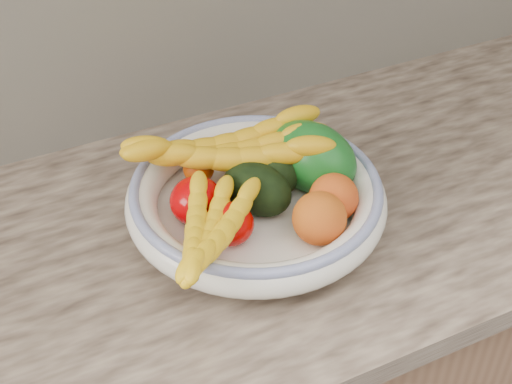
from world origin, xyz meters
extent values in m
cube|color=tan|center=(0.00, 1.68, 0.88)|extent=(2.44, 0.66, 0.04)
cylinder|color=white|center=(0.00, 1.66, 0.91)|extent=(0.13, 0.13, 0.02)
cylinder|color=white|center=(0.00, 1.66, 0.92)|extent=(0.32, 0.32, 0.01)
torus|color=white|center=(0.00, 1.66, 0.95)|extent=(0.39, 0.39, 0.05)
torus|color=#344393|center=(0.00, 1.66, 0.97)|extent=(0.37, 0.37, 0.02)
ellipsoid|color=#E65104|center=(-0.05, 1.76, 0.95)|extent=(0.06, 0.06, 0.04)
ellipsoid|color=orange|center=(0.02, 1.76, 0.95)|extent=(0.06, 0.06, 0.05)
ellipsoid|color=#B40003|center=(-0.09, 1.68, 0.96)|extent=(0.09, 0.09, 0.07)
ellipsoid|color=#B70200|center=(-0.06, 1.61, 0.96)|extent=(0.07, 0.07, 0.06)
ellipsoid|color=black|center=(0.00, 1.66, 0.96)|extent=(0.12, 0.14, 0.08)
ellipsoid|color=black|center=(0.05, 1.69, 0.96)|extent=(0.12, 0.13, 0.08)
ellipsoid|color=#0F5015|center=(0.10, 1.68, 0.98)|extent=(0.18, 0.19, 0.13)
ellipsoid|color=orange|center=(0.05, 1.56, 0.97)|extent=(0.09, 0.09, 0.08)
ellipsoid|color=orange|center=(0.09, 1.59, 0.97)|extent=(0.08, 0.08, 0.07)
camera|label=1|loc=(-0.36, 0.92, 1.63)|focal=50.00mm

